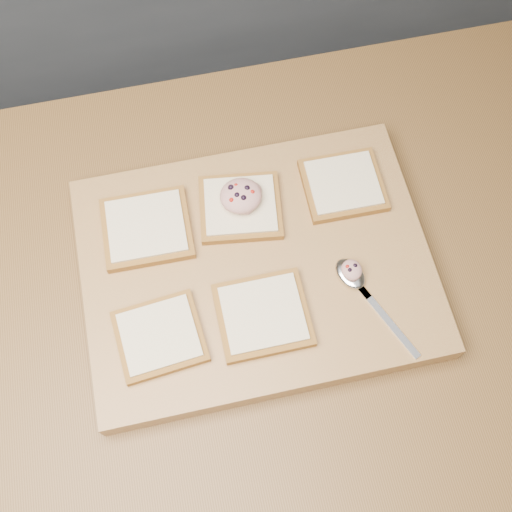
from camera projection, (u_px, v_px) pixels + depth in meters
The scene contains 11 objects.
ground at pixel (210, 411), 1.77m from camera, with size 4.00×4.00×0.00m, color #515459.
island_counter at pixel (196, 373), 1.35m from camera, with size 2.00×0.80×0.90m.
cutting_board at pixel (256, 267), 0.94m from camera, with size 0.50×0.38×0.04m, color #A58247.
bread_far_left at pixel (147, 228), 0.94m from camera, with size 0.13×0.12×0.02m.
bread_far_center at pixel (240, 207), 0.95m from camera, with size 0.13×0.12×0.02m.
bread_far_right at pixel (343, 185), 0.96m from camera, with size 0.12×0.11×0.02m.
bread_near_left at pixel (160, 336), 0.87m from camera, with size 0.12×0.12×0.02m.
bread_near_center at pixel (263, 315), 0.88m from camera, with size 0.12×0.11×0.02m.
tuna_salad_dollop at pixel (241, 196), 0.93m from camera, with size 0.06×0.06×0.03m.
spoon at pixel (356, 281), 0.91m from camera, with size 0.09×0.17×0.01m.
spoon_salad at pixel (352, 270), 0.90m from camera, with size 0.03×0.03×0.02m.
Camera 1 is at (0.06, -0.33, 1.79)m, focal length 45.00 mm.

